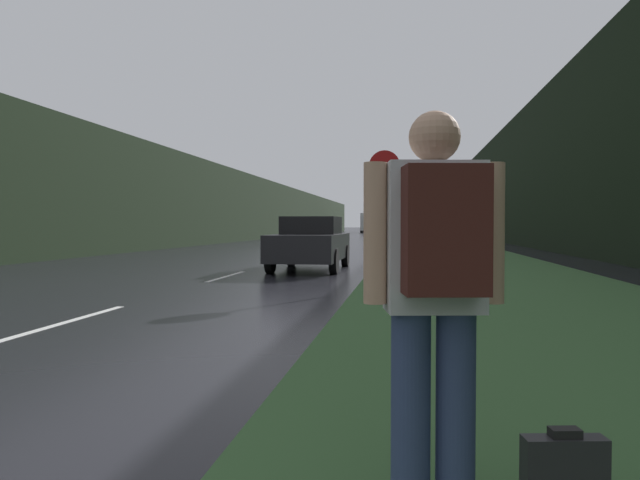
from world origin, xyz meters
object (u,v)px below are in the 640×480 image
Objects in this scene: hitchhiker_with_backpack at (436,286)px; delivery_truck at (369,223)px; stop_sign at (384,205)px; car_passing_near at (311,243)px; suitcase at (564,479)px.

hitchhiker_with_backpack is 94.06m from delivery_truck.
car_passing_near is at bearing 116.89° from stop_sign.
hitchhiker_with_backpack is at bearing 101.80° from car_passing_near.
suitcase is at bearing 104.02° from car_passing_near.
stop_sign is at bearing 83.69° from hitchhiker_with_backpack.
delivery_truck is (-7.05, 93.79, 1.51)m from suitcase.
delivery_truck is at bearing 84.04° from hitchhiker_with_backpack.
car_passing_near reaches higher than suitcase.
car_passing_near is at bearing -87.46° from delivery_truck.
hitchhiker_with_backpack reaches higher than suitcase.
suitcase is (0.57, 0.04, -0.85)m from hitchhiker_with_backpack.
delivery_truck reaches higher than stop_sign.
car_passing_near is at bearing 91.88° from hitchhiker_with_backpack.
delivery_truck reaches higher than car_passing_near.
hitchhiker_with_backpack is at bearing 174.21° from suitcase.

